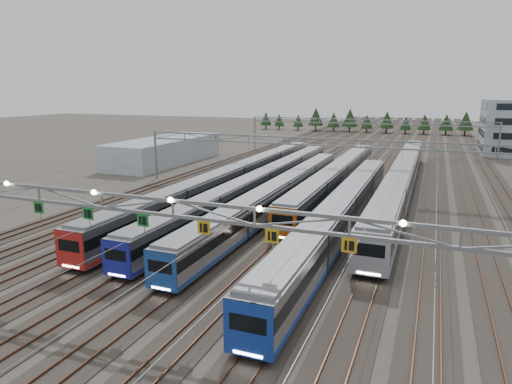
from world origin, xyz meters
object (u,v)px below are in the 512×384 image
(train_e, at_px, (342,212))
(gantry_mid, at_px, (321,148))
(train_b, at_px, (261,183))
(gantry_near, at_px, (171,212))
(west_shed, at_px, (165,151))
(gantry_far, at_px, (366,126))
(train_a, at_px, (236,178))
(train_d, at_px, (337,177))
(train_f, at_px, (402,178))
(train_c, at_px, (279,195))

(train_e, relative_size, gantry_mid, 0.92)
(train_e, bearing_deg, train_b, 138.87)
(gantry_near, bearing_deg, gantry_mid, 89.93)
(west_shed, bearing_deg, gantry_near, -56.99)
(train_b, relative_size, gantry_far, 1.11)
(train_a, height_order, gantry_mid, gantry_mid)
(train_a, relative_size, west_shed, 2.18)
(train_d, height_order, gantry_mid, gantry_mid)
(west_shed, bearing_deg, train_b, -36.38)
(train_d, distance_m, train_f, 9.14)
(gantry_near, bearing_deg, train_d, 86.84)
(train_b, xyz_separation_m, train_c, (4.50, -5.75, 0.01))
(train_f, distance_m, gantry_near, 44.92)
(train_e, distance_m, train_f, 21.71)
(train_c, bearing_deg, train_a, 141.54)
(gantry_near, relative_size, gantry_mid, 1.00)
(train_e, bearing_deg, train_d, 102.89)
(train_a, xyz_separation_m, train_d, (13.50, 6.47, 0.00))
(train_f, height_order, gantry_near, gantry_near)
(train_a, xyz_separation_m, train_b, (4.50, -1.40, -0.13))
(gantry_near, distance_m, west_shed, 66.07)
(train_a, height_order, train_e, train_e)
(train_d, relative_size, train_e, 1.01)
(gantry_near, bearing_deg, west_shed, 123.01)
(train_f, relative_size, gantry_mid, 1.19)
(train_d, bearing_deg, gantry_far, 92.96)
(gantry_mid, distance_m, west_shed, 39.21)
(train_c, relative_size, train_e, 1.02)
(gantry_near, bearing_deg, train_c, 94.50)
(train_b, bearing_deg, train_f, 27.71)
(train_a, relative_size, train_b, 1.04)
(train_a, bearing_deg, gantry_mid, 23.80)
(train_c, height_order, gantry_mid, gantry_mid)
(train_c, height_order, west_shed, west_shed)
(train_a, height_order, train_d, train_d)
(train_d, bearing_deg, train_e, -77.11)
(west_shed, bearing_deg, train_f, -14.33)
(west_shed, bearing_deg, train_a, -39.15)
(train_e, xyz_separation_m, gantry_near, (-6.80, -21.96, 4.95))
(train_d, xyz_separation_m, gantry_near, (-2.30, -41.63, 4.98))
(train_b, xyz_separation_m, train_d, (9.00, 7.87, 0.13))
(train_a, distance_m, train_f, 23.90)
(gantry_far, bearing_deg, train_e, -83.90)
(train_a, bearing_deg, train_b, -17.31)
(train_a, relative_size, train_e, 1.27)
(train_b, height_order, train_f, train_f)
(train_f, xyz_separation_m, gantry_mid, (-11.25, -3.09, 4.12))
(gantry_near, bearing_deg, train_a, 107.68)
(train_d, bearing_deg, train_f, 9.95)
(train_f, xyz_separation_m, west_shed, (-47.20, 12.06, 0.18))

